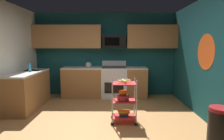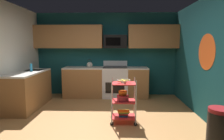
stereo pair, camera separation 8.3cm
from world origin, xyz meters
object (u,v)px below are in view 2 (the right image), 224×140
object	(u,v)px
mixing_bowl_large	(123,98)
kettle	(90,65)
mixing_bowl_small	(123,93)
dish_soap_bottle	(31,68)
oven_range	(115,81)
rolling_cart	(124,101)
fruit_bowl	(124,81)
microwave	(115,42)
trash_can	(219,130)
book_stack	(123,113)

from	to	relation	value
mixing_bowl_large	kettle	size ratio (longest dim) A/B	0.95
mixing_bowl_small	dish_soap_bottle	distance (m)	2.57
oven_range	mixing_bowl_large	bearing A→B (deg)	-84.60
rolling_cart	mixing_bowl_small	world-z (taller)	rolling_cart
fruit_bowl	oven_range	bearing A→B (deg)	95.82
microwave	mixing_bowl_small	bearing A→B (deg)	-84.76
mixing_bowl_large	dish_soap_bottle	world-z (taller)	dish_soap_bottle
oven_range	microwave	world-z (taller)	microwave
mixing_bowl_large	trash_can	bearing A→B (deg)	-36.15
fruit_bowl	mixing_bowl_small	world-z (taller)	fruit_bowl
dish_soap_bottle	rolling_cart	bearing A→B (deg)	-23.20
microwave	mixing_bowl_small	distance (m)	2.35
kettle	dish_soap_bottle	bearing A→B (deg)	-143.87
rolling_cart	mixing_bowl_small	xyz separation A→B (m)	(-0.02, 0.04, 0.17)
trash_can	dish_soap_bottle	bearing A→B (deg)	151.44
mixing_bowl_large	mixing_bowl_small	size ratio (longest dim) A/B	1.38
oven_range	mixing_bowl_large	world-z (taller)	oven_range
fruit_bowl	microwave	bearing A→B (deg)	95.55
mixing_bowl_large	trash_can	xyz separation A→B (m)	(1.42, -1.04, -0.19)
mixing_bowl_small	kettle	xyz separation A→B (m)	(-0.98, 1.97, 0.38)
mixing_bowl_small	kettle	distance (m)	2.23
mixing_bowl_small	dish_soap_bottle	world-z (taller)	dish_soap_bottle
fruit_bowl	kettle	xyz separation A→B (m)	(-0.99, 2.01, 0.12)
oven_range	kettle	world-z (taller)	kettle
oven_range	trash_can	world-z (taller)	oven_range
oven_range	dish_soap_bottle	xyz separation A→B (m)	(-2.15, -1.00, 0.54)
mixing_bowl_large	dish_soap_bottle	size ratio (longest dim) A/B	1.26
rolling_cart	mixing_bowl_small	bearing A→B (deg)	112.60
oven_range	dish_soap_bottle	distance (m)	2.43
trash_can	fruit_bowl	bearing A→B (deg)	143.56
microwave	book_stack	xyz separation A→B (m)	(0.21, -2.11, -1.51)
mixing_bowl_large	oven_range	bearing A→B (deg)	95.40
book_stack	kettle	world-z (taller)	kettle
mixing_bowl_large	book_stack	bearing A→B (deg)	0.00
oven_range	rolling_cart	world-z (taller)	oven_range
microwave	rolling_cart	world-z (taller)	microwave
mixing_bowl_large	book_stack	distance (m)	0.33
fruit_bowl	dish_soap_bottle	world-z (taller)	dish_soap_bottle
microwave	mixing_bowl_large	bearing A→B (deg)	-84.85
rolling_cart	fruit_bowl	xyz separation A→B (m)	(-0.00, 0.00, 0.42)
fruit_bowl	trash_can	xyz separation A→B (m)	(1.40, -1.04, -0.55)
mixing_bowl_small	book_stack	bearing A→B (deg)	-67.40
fruit_bowl	mixing_bowl_small	xyz separation A→B (m)	(-0.02, 0.04, -0.26)
rolling_cart	kettle	xyz separation A→B (m)	(-0.99, 2.01, 0.55)
mixing_bowl_small	book_stack	xyz separation A→B (m)	(0.02, -0.04, -0.43)
book_stack	kettle	distance (m)	2.38
oven_range	dish_soap_bottle	bearing A→B (deg)	-155.06
kettle	dish_soap_bottle	size ratio (longest dim) A/B	1.32
kettle	fruit_bowl	bearing A→B (deg)	-63.71
oven_range	fruit_bowl	distance (m)	2.06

